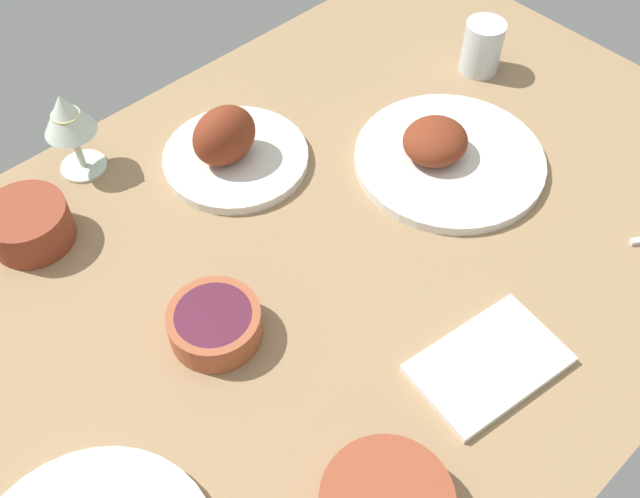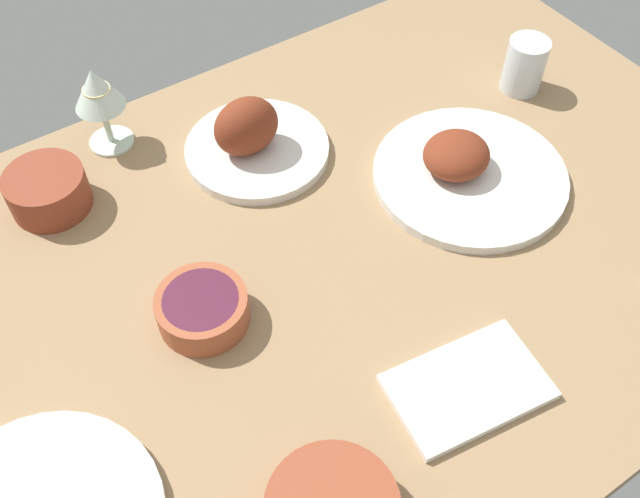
# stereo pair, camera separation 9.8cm
# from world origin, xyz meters

# --- Properties ---
(dining_table) EXTENTS (1.40, 0.90, 0.04)m
(dining_table) POSITION_xyz_m (0.00, 0.00, 0.02)
(dining_table) COLOR #937551
(dining_table) RESTS_ON ground
(plate_center_main) EXTENTS (0.22, 0.22, 0.10)m
(plate_center_main) POSITION_xyz_m (-0.03, -0.23, 0.07)
(plate_center_main) COLOR silver
(plate_center_main) RESTS_ON dining_table
(plate_near_viewer) EXTENTS (0.29, 0.29, 0.07)m
(plate_near_viewer) POSITION_xyz_m (-0.27, -0.01, 0.06)
(plate_near_viewer) COLOR silver
(plate_near_viewer) RESTS_ON dining_table
(bowl_onions) EXTENTS (0.12, 0.12, 0.05)m
(bowl_onions) POSITION_xyz_m (0.18, -0.00, 0.06)
(bowl_onions) COLOR #A35133
(bowl_onions) RESTS_ON dining_table
(bowl_soup) EXTENTS (0.12, 0.12, 0.06)m
(bowl_soup) POSITION_xyz_m (0.27, -0.30, 0.07)
(bowl_soup) COLOR brown
(bowl_soup) RESTS_ON dining_table
(wine_glass) EXTENTS (0.08, 0.08, 0.14)m
(wine_glass) POSITION_xyz_m (0.15, -0.38, 0.14)
(wine_glass) COLOR silver
(wine_glass) RESTS_ON dining_table
(water_tumbler) EXTENTS (0.07, 0.07, 0.09)m
(water_tumbler) POSITION_xyz_m (-0.49, -0.12, 0.09)
(water_tumbler) COLOR silver
(water_tumbler) RESTS_ON dining_table
(folded_napkin) EXTENTS (0.20, 0.14, 0.01)m
(folded_napkin) POSITION_xyz_m (-0.04, 0.27, 0.05)
(folded_napkin) COLOR white
(folded_napkin) RESTS_ON dining_table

